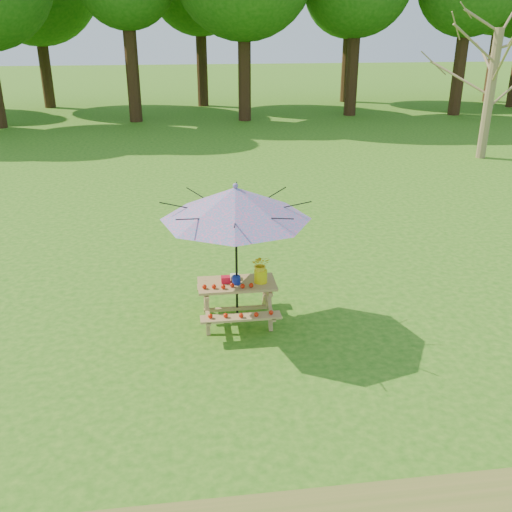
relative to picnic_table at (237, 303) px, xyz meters
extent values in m
cylinder|color=olive|center=(9.62, 10.53, 1.79)|extent=(0.30, 0.30, 4.23)
cube|color=#A7854B|center=(0.00, 0.00, 0.32)|extent=(1.20, 0.62, 0.04)
cube|color=#A7854B|center=(0.00, -0.55, 0.03)|extent=(1.20, 0.22, 0.04)
cube|color=#A7854B|center=(0.00, 0.55, 0.03)|extent=(1.20, 0.22, 0.04)
cylinder|color=black|center=(0.00, 0.00, 0.80)|extent=(0.04, 0.04, 2.25)
cone|color=#2187BE|center=(0.00, 0.00, 1.62)|extent=(2.49, 2.49, 0.48)
sphere|color=#2187BE|center=(0.00, 0.00, 1.89)|extent=(0.08, 0.08, 0.08)
cube|color=red|center=(-0.17, 0.03, 0.39)|extent=(0.14, 0.12, 0.10)
cylinder|color=#13259C|center=(-0.01, -0.04, 0.41)|extent=(0.13, 0.13, 0.13)
cube|color=white|center=(-0.02, 0.15, 0.38)|extent=(0.13, 0.13, 0.07)
cylinder|color=yellow|center=(0.37, -0.02, 0.44)|extent=(0.20, 0.20, 0.20)
imported|color=yellow|center=(0.37, -0.02, 0.64)|extent=(0.28, 0.25, 0.30)
camera|label=1|loc=(-0.77, -7.95, 4.09)|focal=40.00mm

